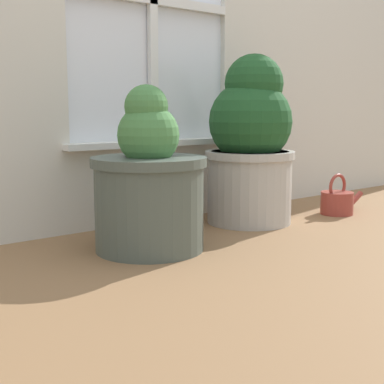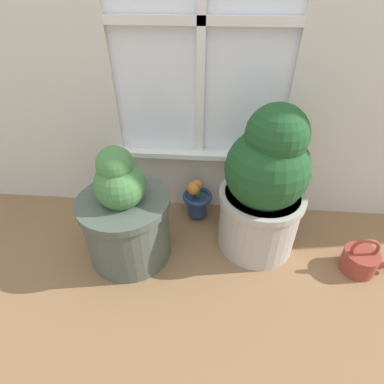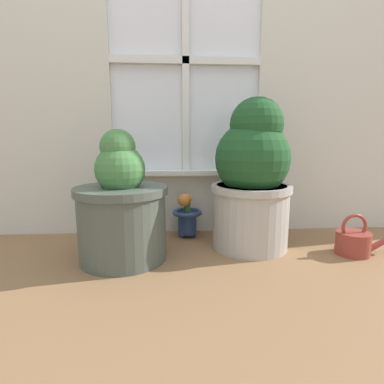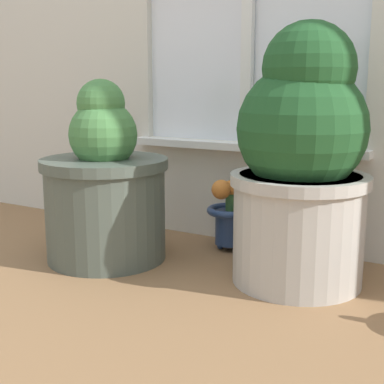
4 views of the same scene
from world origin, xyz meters
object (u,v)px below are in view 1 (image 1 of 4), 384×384
(flower_vase, at_px, (170,196))
(watering_can, at_px, (338,202))
(potted_plant_right, at_px, (250,143))
(potted_plant_left, at_px, (149,185))

(flower_vase, height_order, watering_can, flower_vase)
(flower_vase, relative_size, watering_can, 0.90)
(potted_plant_right, relative_size, flower_vase, 2.95)
(potted_plant_right, height_order, watering_can, potted_plant_right)
(watering_can, bearing_deg, potted_plant_left, 179.08)
(flower_vase, bearing_deg, potted_plant_left, -136.32)
(potted_plant_left, distance_m, potted_plant_right, 0.59)
(potted_plant_left, bearing_deg, potted_plant_right, 10.45)
(watering_can, bearing_deg, flower_vase, 158.07)
(flower_vase, bearing_deg, potted_plant_right, -30.45)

